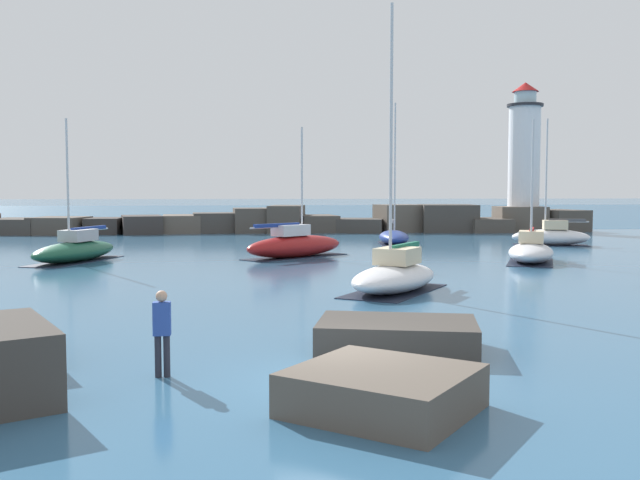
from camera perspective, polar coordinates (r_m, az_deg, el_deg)
The scene contains 12 objects.
ground_plane at distance 14.81m, azimuth 1.43°, elevation -11.31°, with size 600.00×600.00×0.00m, color #336084.
open_sea_beyond at distance 125.82m, azimuth -5.11°, elevation 2.22°, with size 400.00×116.00×0.01m.
breakwater_jetty at distance 65.98m, azimuth -1.21°, elevation 1.47°, with size 57.92×6.98×2.55m.
lighthouse at distance 71.33m, azimuth 16.00°, elevation 5.66°, with size 3.99×3.99×14.14m.
foreground_rocks at distance 14.34m, azimuth -12.11°, elevation -10.09°, with size 13.56×10.11×1.40m.
sailboat_moored_0 at distance 41.58m, azimuth -2.02°, elevation -0.39°, with size 6.84×6.17×7.59m.
sailboat_moored_1 at distance 27.67m, azimuth 6.00°, elevation -2.81°, with size 5.28×6.17×10.84m.
sailboat_moored_2 at distance 40.26m, azimuth 16.52°, elevation -0.84°, with size 4.38×6.02×7.65m.
sailboat_moored_3 at distance 41.35m, azimuth -18.98°, elevation -0.74°, with size 4.47×7.52×7.74m.
sailboat_moored_5 at distance 53.09m, azimuth 18.02°, elevation 0.32°, with size 5.75×3.55×8.94m.
sailboat_moored_6 at distance 51.77m, azimuth 5.93°, elevation 0.28°, with size 2.70×5.86×10.07m.
person_on_rocks at distance 15.33m, azimuth -12.53°, elevation -6.90°, with size 0.36×0.24×1.83m.
Camera 1 is at (-1.84, -14.16, 3.92)m, focal length 40.00 mm.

